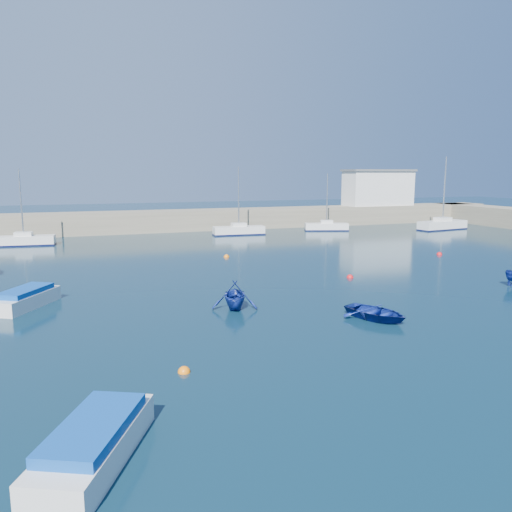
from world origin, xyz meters
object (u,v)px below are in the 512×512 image
object	(u,v)px
harbor_office	(378,189)
dinghy_left	(235,295)
sailboat_8	(442,225)
motorboat_1	(26,298)
motorboat_3	(94,443)
dinghy_center	(376,313)
sailboat_7	(326,226)
sailboat_5	(24,240)
sailboat_6	(239,230)

from	to	relation	value
harbor_office	dinghy_left	bearing A→B (deg)	-131.72
sailboat_8	motorboat_1	bearing A→B (deg)	107.43
motorboat_3	dinghy_left	world-z (taller)	dinghy_left
dinghy_center	dinghy_left	xyz separation A→B (m)	(-6.11, 4.37, 0.41)
dinghy_center	dinghy_left	distance (m)	7.52
motorboat_1	dinghy_center	xyz separation A→B (m)	(16.85, -8.57, -0.15)
sailboat_8	sailboat_7	bearing A→B (deg)	65.68
motorboat_1	dinghy_left	bearing A→B (deg)	9.44
harbor_office	sailboat_5	xyz separation A→B (m)	(-47.54, -8.29, -4.54)
sailboat_5	sailboat_8	distance (m)	50.49
dinghy_center	sailboat_8	bearing A→B (deg)	23.03
motorboat_1	sailboat_6	bearing A→B (deg)	83.08
harbor_office	dinghy_center	size ratio (longest dim) A/B	2.97
sailboat_6	motorboat_3	bearing A→B (deg)	161.48
sailboat_7	sailboat_8	world-z (taller)	sailboat_8
motorboat_3	dinghy_center	bearing A→B (deg)	57.29
sailboat_8	dinghy_left	bearing A→B (deg)	117.95
motorboat_1	sailboat_5	bearing A→B (deg)	125.80
sailboat_7	harbor_office	bearing A→B (deg)	-42.25
harbor_office	sailboat_7	distance (m)	14.49
sailboat_8	dinghy_left	size ratio (longest dim) A/B	3.26
dinghy_left	sailboat_8	bearing A→B (deg)	54.18
motorboat_1	harbor_office	bearing A→B (deg)	68.16
sailboat_5	sailboat_6	size ratio (longest dim) A/B	0.97
sailboat_6	dinghy_center	xyz separation A→B (m)	(-4.38, -35.98, -0.22)
sailboat_5	motorboat_1	world-z (taller)	sailboat_5
harbor_office	sailboat_8	distance (m)	12.11
sailboat_5	sailboat_8	bearing A→B (deg)	-87.10
sailboat_6	sailboat_7	distance (m)	12.03
harbor_office	dinghy_left	size ratio (longest dim) A/B	3.45
sailboat_7	motorboat_1	xyz separation A→B (m)	(-33.26, -27.78, -0.04)
motorboat_1	dinghy_center	distance (m)	18.91
motorboat_1	motorboat_3	bearing A→B (deg)	-49.23
sailboat_6	motorboat_3	world-z (taller)	sailboat_6
sailboat_7	dinghy_left	size ratio (longest dim) A/B	2.52
sailboat_7	motorboat_1	world-z (taller)	sailboat_7
sailboat_5	motorboat_1	bearing A→B (deg)	-169.19
sailboat_7	dinghy_left	distance (m)	39.12
sailboat_6	sailboat_7	bearing A→B (deg)	-84.38
harbor_office	sailboat_7	world-z (taller)	harbor_office
motorboat_1	motorboat_3	distance (m)	17.21
sailboat_5	motorboat_3	size ratio (longest dim) A/B	1.60
sailboat_8	dinghy_center	world-z (taller)	sailboat_8
dinghy_center	dinghy_left	size ratio (longest dim) A/B	1.16
dinghy_center	sailboat_5	bearing A→B (deg)	96.01
sailboat_8	motorboat_3	distance (m)	60.72
sailboat_6	sailboat_7	xyz separation A→B (m)	(12.03, 0.37, -0.03)
sailboat_6	motorboat_3	distance (m)	47.98
sailboat_5	dinghy_left	world-z (taller)	sailboat_5
motorboat_1	dinghy_left	xyz separation A→B (m)	(10.74, -4.21, 0.26)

